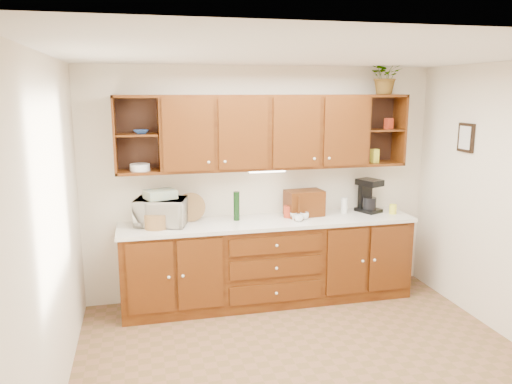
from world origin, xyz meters
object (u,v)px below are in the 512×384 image
microwave (161,212)px  coffee_maker (368,196)px  bread_box (304,203)px  potted_plant (386,76)px

microwave → coffee_maker: (2.39, 0.07, 0.04)m
microwave → bread_box: bearing=17.1°
microwave → potted_plant: bearing=16.1°
bread_box → potted_plant: size_ratio=1.02×
bread_box → microwave: bearing=176.7°
bread_box → coffee_maker: size_ratio=1.07×
bread_box → coffee_maker: coffee_maker is taller
microwave → potted_plant: potted_plant is taller
microwave → bread_box: bread_box is taller
bread_box → coffee_maker: bearing=-4.1°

